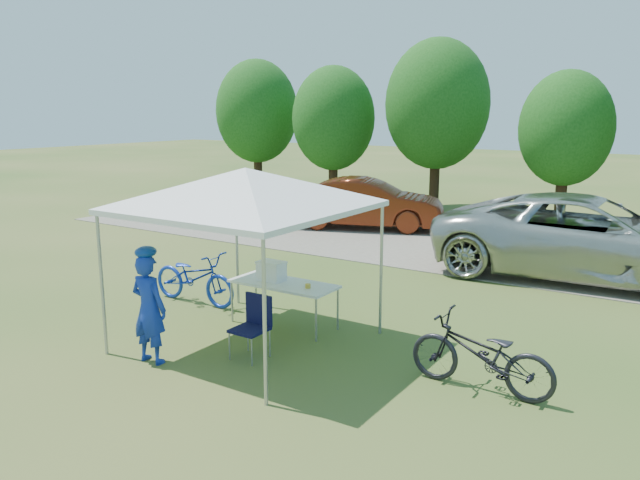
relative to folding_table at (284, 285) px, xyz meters
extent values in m
plane|color=#2D5119|center=(0.03, -0.95, -0.71)|extent=(100.00, 100.00, 0.00)
cube|color=gray|center=(0.03, 7.05, -0.70)|extent=(24.00, 5.00, 0.02)
cylinder|color=#A5A5AA|center=(-1.47, -2.45, 0.34)|extent=(0.05, 0.05, 2.10)
cylinder|color=#A5A5AA|center=(1.53, -2.45, 0.34)|extent=(0.05, 0.05, 2.10)
cylinder|color=#A5A5AA|center=(-1.47, 0.55, 0.34)|extent=(0.05, 0.05, 2.10)
cylinder|color=#A5A5AA|center=(1.53, 0.55, 0.34)|extent=(0.05, 0.05, 2.10)
cube|color=silver|center=(0.03, -0.95, 1.43)|extent=(3.15, 3.15, 0.08)
pyramid|color=silver|center=(0.03, -0.95, 2.02)|extent=(4.53, 4.53, 0.55)
cylinder|color=#382314|center=(-10.97, 13.05, 0.24)|extent=(0.36, 0.36, 1.89)
ellipsoid|color=#144711|center=(-10.97, 13.05, 2.80)|extent=(3.46, 3.46, 4.32)
cylinder|color=#382314|center=(-6.97, 12.75, 0.17)|extent=(0.36, 0.36, 1.75)
ellipsoid|color=#144711|center=(-6.97, 12.75, 2.54)|extent=(3.20, 3.20, 4.00)
cylinder|color=#382314|center=(-2.97, 13.35, 0.31)|extent=(0.36, 0.36, 2.03)
ellipsoid|color=#144711|center=(-2.97, 13.35, 3.06)|extent=(3.71, 3.71, 4.64)
cylinder|color=#382314|center=(1.53, 13.15, 0.10)|extent=(0.36, 0.36, 1.61)
ellipsoid|color=#144711|center=(1.53, 13.15, 2.28)|extent=(2.94, 2.94, 3.68)
cube|color=white|center=(0.00, 0.00, 0.02)|extent=(1.82, 0.76, 0.04)
cylinder|color=#A5A5AA|center=(-0.86, -0.32, -0.35)|extent=(0.04, 0.04, 0.71)
cylinder|color=#A5A5AA|center=(0.86, -0.32, -0.35)|extent=(0.04, 0.04, 0.71)
cylinder|color=#A5A5AA|center=(-0.86, 0.32, -0.35)|extent=(0.04, 0.04, 0.71)
cylinder|color=#A5A5AA|center=(0.86, 0.32, -0.35)|extent=(0.04, 0.04, 0.71)
cube|color=black|center=(0.42, -1.42, -0.27)|extent=(0.47, 0.47, 0.04)
cube|color=black|center=(0.42, -1.19, -0.02)|extent=(0.47, 0.04, 0.47)
cylinder|color=#A5A5AA|center=(0.22, -1.62, -0.50)|extent=(0.02, 0.02, 0.42)
cylinder|color=#A5A5AA|center=(0.63, -1.62, -0.50)|extent=(0.02, 0.02, 0.42)
cylinder|color=#A5A5AA|center=(0.22, -1.21, -0.50)|extent=(0.02, 0.02, 0.42)
cylinder|color=#A5A5AA|center=(0.63, -1.21, -0.50)|extent=(0.02, 0.02, 0.42)
cube|color=white|center=(-0.25, 0.00, 0.19)|extent=(0.44, 0.29, 0.29)
cube|color=white|center=(-0.25, 0.00, 0.35)|extent=(0.45, 0.31, 0.04)
cylinder|color=gold|center=(0.52, -0.05, 0.08)|extent=(0.09, 0.09, 0.07)
imported|color=#132D9B|center=(-0.68, -2.29, 0.09)|extent=(0.60, 0.42, 1.59)
imported|color=#122FA4|center=(-2.15, 0.10, -0.21)|extent=(1.91, 0.70, 0.99)
imported|color=black|center=(3.60, -0.64, -0.21)|extent=(1.90, 0.67, 1.00)
imported|color=#B7B8B3|center=(3.65, 5.95, 0.20)|extent=(6.56, 3.36, 1.77)
imported|color=#571F0E|center=(-3.09, 8.46, 0.07)|extent=(4.87, 3.10, 1.52)
camera|label=1|loc=(5.96, -8.04, 2.85)|focal=35.00mm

